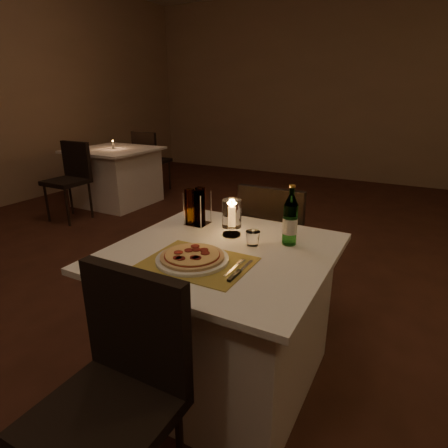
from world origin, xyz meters
The scene contains 18 objects.
floor centered at (0.00, 0.00, -0.01)m, with size 8.00×10.00×0.02m, color #442115.
wall_back centered at (0.00, 5.01, 1.50)m, with size 8.00×0.02×3.00m, color #977758.
main_table centered at (0.09, -0.24, 0.37)m, with size 1.00×1.00×0.74m.
chair_near centered at (0.09, -0.96, 0.55)m, with size 0.42×0.42×0.90m.
chair_far centered at (0.09, 0.47, 0.55)m, with size 0.42×0.42×0.90m.
placemat centered at (0.07, -0.42, 0.74)m, with size 0.45×0.34×0.00m, color #AC923B.
plate centered at (0.04, -0.42, 0.75)m, with size 0.32×0.32×0.01m, color white.
pizza centered at (0.04, -0.42, 0.77)m, with size 0.28×0.28×0.02m.
fork centered at (0.23, -0.39, 0.75)m, with size 0.02×0.18×0.00m.
knife centered at (0.27, -0.45, 0.75)m, with size 0.02×0.22×0.01m.
tumbler centered at (0.19, -0.13, 0.78)m, with size 0.07×0.07×0.07m, color white, non-canonical shape.
water_bottle centered at (0.34, -0.03, 0.86)m, with size 0.07×0.07×0.30m.
hurricane_candle centered at (0.04, -0.06, 0.85)m, with size 0.10×0.10×0.19m.
cruet_caddy centered at (-0.20, -0.01, 0.84)m, with size 0.12×0.12×0.21m.
neighbor_table_left centered at (-2.75, 2.01, 0.37)m, with size 1.00×1.00×0.74m.
neighbor_chair_la centered at (-2.75, 1.29, 0.55)m, with size 0.42×0.42×0.90m.
neighbor_chair_lb centered at (-2.75, 2.72, 0.55)m, with size 0.42×0.42×0.90m.
neighbor_candle_left centered at (-2.75, 2.01, 0.79)m, with size 0.03×0.03×0.11m.
Camera 1 is at (0.86, -1.67, 1.44)m, focal length 30.00 mm.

